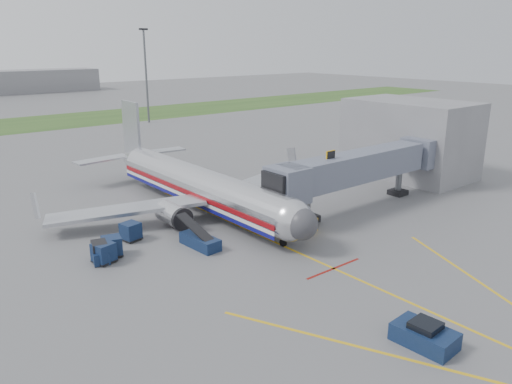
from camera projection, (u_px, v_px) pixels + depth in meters
ground at (299, 253)px, 42.53m from camera, size 400.00×400.00×0.00m
grass_strip at (14, 125)px, 109.40m from camera, size 300.00×25.00×0.01m
apron_markings at (368, 284)px, 37.04m from camera, size 21.52×50.00×0.01m
airliner at (200, 185)px, 53.11m from camera, size 32.10×35.67×10.25m
jet_bridge at (355, 168)px, 52.77m from camera, size 25.30×4.00×6.90m
terminal at (410, 138)px, 66.71m from camera, size 10.00×16.00×10.00m
light_mast_right at (146, 74)px, 110.33m from camera, size 2.00×0.44×20.40m
pushback_tug at (425, 335)px, 29.38m from camera, size 2.40×3.70×1.49m
baggage_tug at (100, 253)px, 40.72m from camera, size 1.82×2.66×1.69m
baggage_cart_a at (131, 231)px, 45.05m from camera, size 1.83×1.83×1.65m
baggage_cart_b at (112, 246)px, 41.68m from camera, size 1.91×1.91×1.69m
baggage_cart_c at (104, 253)px, 40.39m from camera, size 1.91×1.91×1.69m
belt_loader at (200, 240)px, 43.65m from camera, size 1.88×5.01×2.40m
ground_power_cart at (309, 226)px, 47.13m from camera, size 1.82×1.45×1.28m
ramp_worker at (171, 212)px, 50.08m from camera, size 0.80×0.71×1.84m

